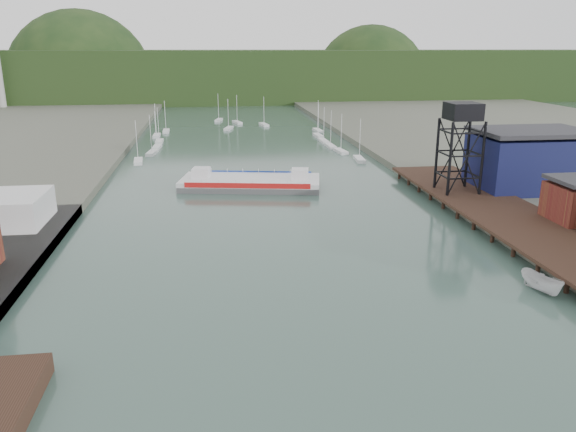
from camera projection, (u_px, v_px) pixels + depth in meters
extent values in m
plane|color=#2E4840|center=(342.00, 410.00, 44.38)|extent=(600.00, 600.00, 0.00)
cube|color=black|center=(501.00, 211.00, 91.36)|extent=(14.00, 70.00, 0.50)
cylinder|color=black|center=(466.00, 219.00, 90.90)|extent=(0.60, 0.60, 2.20)
cylinder|color=black|center=(535.00, 216.00, 92.47)|extent=(0.60, 0.60, 2.20)
cylinder|color=black|center=(450.00, 159.00, 98.25)|extent=(0.50, 0.50, 13.00)
cylinder|color=black|center=(482.00, 159.00, 99.03)|extent=(0.50, 0.50, 13.00)
cylinder|color=black|center=(437.00, 153.00, 103.94)|extent=(0.50, 0.50, 13.00)
cylinder|color=black|center=(467.00, 153.00, 104.73)|extent=(0.50, 0.50, 13.00)
cube|color=black|center=(463.00, 111.00, 99.18)|extent=(5.50, 5.50, 3.00)
cube|color=#0E133D|center=(529.00, 163.00, 105.94)|extent=(20.00, 14.00, 10.00)
cube|color=#2D2D33|center=(533.00, 131.00, 104.24)|extent=(20.50, 14.50, 0.80)
cube|color=silver|center=(138.00, 161.00, 139.22)|extent=(2.67, 7.65, 0.90)
cube|color=silver|center=(152.00, 153.00, 150.34)|extent=(2.81, 7.67, 0.90)
cube|color=silver|center=(157.00, 147.00, 158.82)|extent=(2.35, 7.59, 0.90)
cube|color=silver|center=(159.00, 142.00, 168.22)|extent=(2.01, 7.50, 0.90)
cube|color=silver|center=(157.00, 136.00, 179.59)|extent=(2.00, 7.50, 0.90)
cube|color=silver|center=(166.00, 131.00, 189.23)|extent=(2.16, 7.54, 0.90)
cube|color=silver|center=(359.00, 159.00, 141.83)|extent=(2.53, 7.62, 0.90)
cube|color=silver|center=(341.00, 151.00, 152.44)|extent=(2.76, 7.67, 0.90)
cube|color=silver|center=(330.00, 146.00, 160.63)|extent=(2.22, 7.56, 0.90)
cube|color=silver|center=(324.00, 141.00, 169.14)|extent=(2.18, 7.54, 0.90)
cube|color=silver|center=(318.00, 136.00, 179.72)|extent=(2.46, 7.61, 0.90)
cube|color=silver|center=(318.00, 130.00, 191.01)|extent=(2.48, 7.61, 0.90)
cube|color=silver|center=(229.00, 128.00, 195.63)|extent=(3.78, 7.76, 0.90)
cube|color=silver|center=(264.00, 125.00, 204.95)|extent=(3.31, 7.74, 0.90)
cube|color=silver|center=(237.00, 122.00, 211.31)|extent=(3.76, 7.76, 0.90)
cube|color=silver|center=(219.00, 120.00, 218.01)|extent=(3.40, 7.74, 0.90)
cube|color=black|center=(225.00, 75.00, 325.48)|extent=(500.00, 120.00, 28.00)
sphere|color=black|center=(83.00, 83.00, 316.16)|extent=(80.00, 80.00, 80.00)
sphere|color=black|center=(370.00, 83.00, 348.48)|extent=(70.00, 70.00, 70.00)
cube|color=#515254|center=(251.00, 185.00, 114.38)|extent=(29.57, 16.24, 1.12)
cube|color=silver|center=(250.00, 180.00, 114.09)|extent=(29.57, 16.24, 0.89)
cube|color=red|center=(247.00, 186.00, 108.63)|extent=(24.20, 4.79, 1.01)
cube|color=navy|center=(254.00, 173.00, 119.43)|extent=(24.20, 4.79, 1.01)
cube|color=silver|center=(201.00, 173.00, 114.21)|extent=(3.93, 3.93, 2.24)
cube|color=silver|center=(300.00, 174.00, 113.21)|extent=(3.93, 3.93, 2.24)
imported|color=silver|center=(542.00, 283.00, 65.30)|extent=(3.69, 6.34, 2.30)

